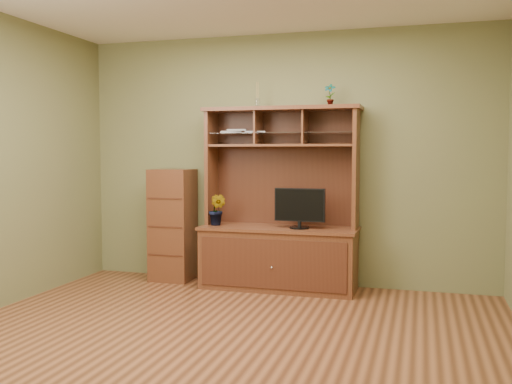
% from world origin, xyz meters
% --- Properties ---
extents(room, '(4.54, 4.04, 2.74)m').
position_xyz_m(room, '(0.00, 0.00, 1.35)').
color(room, '#4F2A16').
rests_on(room, ground).
extents(media_hutch, '(1.66, 0.61, 1.90)m').
position_xyz_m(media_hutch, '(0.02, 1.73, 0.52)').
color(media_hutch, '#4F2616').
rests_on(media_hutch, room).
extents(monitor, '(0.52, 0.20, 0.41)m').
position_xyz_m(monitor, '(0.26, 1.64, 0.87)').
color(monitor, black).
rests_on(monitor, media_hutch).
extents(orchid_plant, '(0.21, 0.18, 0.34)m').
position_xyz_m(orchid_plant, '(-0.64, 1.65, 0.82)').
color(orchid_plant, '#34561D').
rests_on(orchid_plant, media_hutch).
extents(top_plant, '(0.13, 0.10, 0.23)m').
position_xyz_m(top_plant, '(0.53, 1.80, 2.01)').
color(top_plant, '#315E21').
rests_on(top_plant, media_hutch).
extents(reed_diffuser, '(0.05, 0.05, 0.27)m').
position_xyz_m(reed_diffuser, '(-0.24, 1.81, 2.01)').
color(reed_diffuser, silver).
rests_on(reed_diffuser, media_hutch).
extents(magazines, '(0.52, 0.23, 0.04)m').
position_xyz_m(magazines, '(-0.42, 1.80, 1.65)').
color(magazines, '#B7B7BC').
rests_on(magazines, media_hutch).
extents(side_cabinet, '(0.44, 0.40, 1.24)m').
position_xyz_m(side_cabinet, '(-1.21, 1.78, 0.62)').
color(side_cabinet, '#4F2616').
rests_on(side_cabinet, room).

